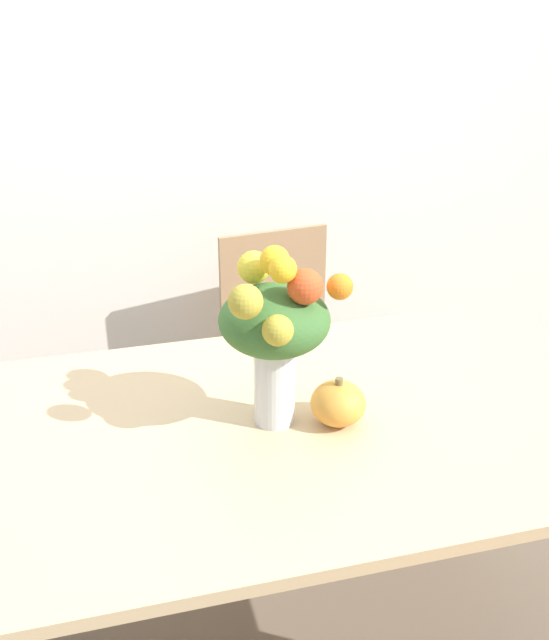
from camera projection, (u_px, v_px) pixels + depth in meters
wall_back at (191, 85)px, 2.56m from camera, size 8.00×0.06×2.70m
dining_table at (286, 455)px, 1.77m from camera, size 1.51×0.93×0.78m
flower_vase at (276, 328)px, 1.63m from camera, size 0.29×0.27×0.43m
pumpkin at (338, 403)px, 1.71m from camera, size 0.13×0.13×0.12m
dining_chair_near_window at (287, 353)px, 2.66m from camera, size 0.46×0.46×0.89m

